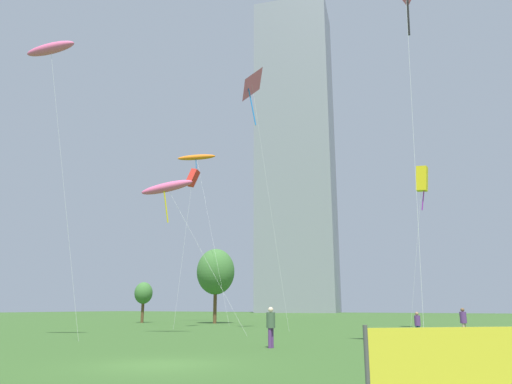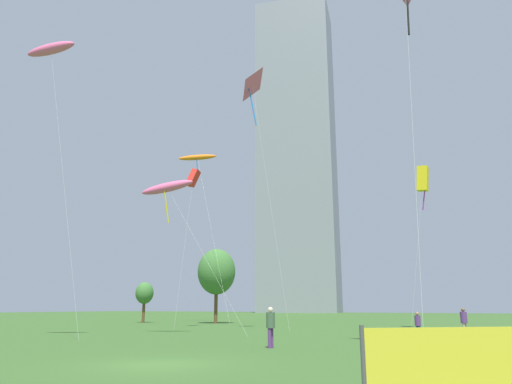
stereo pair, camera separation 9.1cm
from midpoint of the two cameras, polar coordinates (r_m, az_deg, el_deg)
ground at (r=17.14m, az=-11.56°, el=-19.75°), size 280.00×280.00×0.00m
person_standing_0 at (r=31.05m, az=19.02°, el=-14.75°), size 0.35×0.35×1.58m
person_standing_1 at (r=23.31m, az=1.88°, el=-15.65°), size 0.42×0.42×1.88m
person_standing_2 at (r=33.36m, az=23.87°, el=-13.99°), size 0.40×0.40×1.81m
kite_flying_0 at (r=45.58m, az=19.52°, el=1.49°), size 2.34×1.54×14.38m
kite_flying_1 at (r=45.50m, az=-7.53°, el=1.68°), size 1.11×2.75×14.80m
kite_flying_3 at (r=35.37m, az=-23.42°, el=15.53°), size 4.87×2.55×19.17m
kite_flying_4 at (r=43.05m, az=-0.37°, el=12.49°), size 3.77×1.75×22.17m
kite_flying_5 at (r=35.57m, az=-10.58°, el=0.52°), size 8.07×2.56×11.21m
kite_flying_6 at (r=63.19m, az=-7.03°, el=4.14°), size 11.45×7.57×21.72m
park_tree_0 at (r=56.72m, az=-4.74°, el=-9.57°), size 4.44×4.44×8.57m
park_tree_1 at (r=60.56m, az=-13.26°, el=-11.83°), size 2.18×2.18×4.80m
distant_highrise_1 at (r=164.95m, az=5.01°, el=4.84°), size 29.15×24.98×108.11m
event_banner at (r=9.53m, az=22.89°, el=-19.04°), size 2.61×2.26×1.59m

